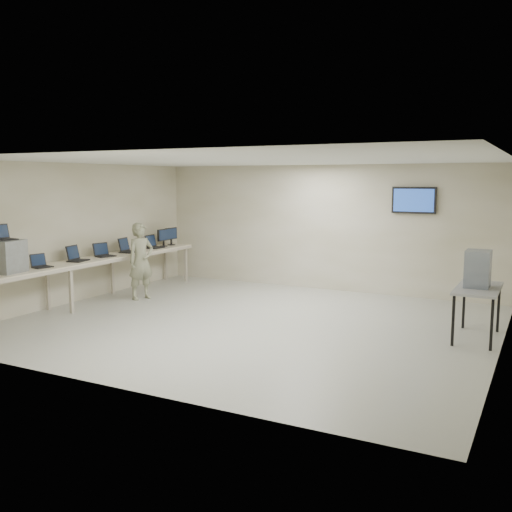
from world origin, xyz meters
The scene contains 14 objects.
room centered at (0.03, 0.06, 1.41)m, with size 8.01×7.01×2.81m.
workbench centered at (-3.59, 0.00, 0.83)m, with size 0.76×6.00×0.90m.
equipment_box centered at (-3.65, -1.99, 1.18)m, with size 0.47×0.53×0.56m, color gray.
laptop_on_box centered at (-3.70, -1.99, 1.53)m, with size 0.31×0.37×0.27m.
laptop_0 centered at (-3.60, -1.31, 0.96)m, with size 0.32×0.36×0.25m.
laptop_1 centered at (-3.63, -0.41, 0.98)m, with size 0.38×0.43×0.30m.
laptop_2 centered at (-3.61, 0.33, 0.97)m, with size 0.39×0.42×0.28m.
laptop_3 centered at (-3.64, 1.11, 0.98)m, with size 0.39×0.44×0.31m.
laptop_4 centered at (-3.61, 2.00, 0.98)m, with size 0.32×0.39×0.30m.
monitor_near centered at (-3.60, 2.38, 1.15)m, with size 0.18×0.42×0.41m.
monitor_far centered at (-3.60, 2.69, 1.15)m, with size 0.19×0.42×0.42m.
soldier centered at (-2.96, 0.73, 0.80)m, with size 0.58×0.38×1.59m, color #687059.
side_table centered at (3.60, 0.75, 0.74)m, with size 0.64×1.36×0.82m.
storage_bins centered at (3.58, 0.75, 1.11)m, with size 0.37×0.41×0.58m.
Camera 1 is at (4.53, -8.55, 2.48)m, focal length 40.00 mm.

